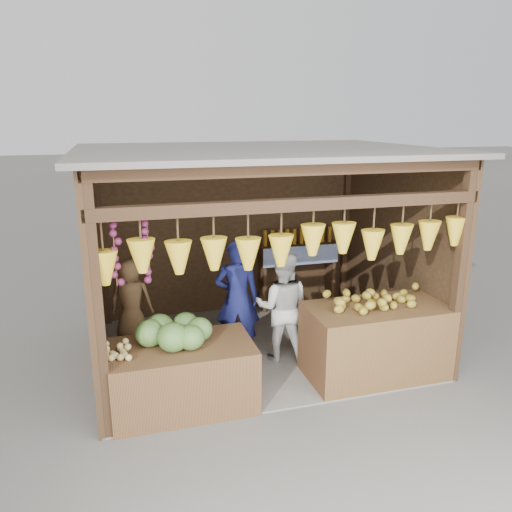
{
  "coord_description": "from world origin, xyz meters",
  "views": [
    {
      "loc": [
        -1.73,
        -5.91,
        3.01
      ],
      "look_at": [
        -0.05,
        -0.1,
        1.33
      ],
      "focal_mm": 35.0,
      "sensor_mm": 36.0,
      "label": 1
    }
  ],
  "objects": [
    {
      "name": "ground",
      "position": [
        0.0,
        0.0,
        0.0
      ],
      "size": [
        80.0,
        80.0,
        0.0
      ],
      "primitive_type": "plane",
      "color": "#514F49",
      "rests_on": "ground"
    },
    {
      "name": "stall_structure",
      "position": [
        -0.03,
        -0.04,
        1.67
      ],
      "size": [
        4.3,
        3.3,
        2.66
      ],
      "color": "slate",
      "rests_on": "ground"
    },
    {
      "name": "back_shelf",
      "position": [
        1.05,
        1.28,
        0.87
      ],
      "size": [
        1.25,
        0.32,
        1.32
      ],
      "color": "#382314",
      "rests_on": "ground"
    },
    {
      "name": "counter_left",
      "position": [
        -1.15,
        -1.1,
        0.35
      ],
      "size": [
        1.49,
        0.85,
        0.71
      ],
      "primitive_type": "cube",
      "color": "#452817",
      "rests_on": "ground"
    },
    {
      "name": "counter_right",
      "position": [
        1.15,
        -1.07,
        0.44
      ],
      "size": [
        1.64,
        0.85,
        0.89
      ],
      "primitive_type": "cube",
      "color": "#53321B",
      "rests_on": "ground"
    },
    {
      "name": "stool",
      "position": [
        -1.61,
        0.05,
        0.16
      ],
      "size": [
        0.33,
        0.33,
        0.31
      ],
      "primitive_type": "cube",
      "color": "black",
      "rests_on": "ground"
    },
    {
      "name": "man_standing",
      "position": [
        -0.3,
        -0.11,
        0.78
      ],
      "size": [
        0.64,
        0.5,
        1.56
      ],
      "primitive_type": "imported",
      "rotation": [
        0.0,
        0.0,
        2.89
      ],
      "color": "#14174B",
      "rests_on": "ground"
    },
    {
      "name": "woman_standing",
      "position": [
        0.22,
        -0.37,
        0.72
      ],
      "size": [
        0.85,
        0.77,
        1.43
      ],
      "primitive_type": "imported",
      "rotation": [
        0.0,
        0.0,
        2.75
      ],
      "color": "silver",
      "rests_on": "ground"
    },
    {
      "name": "vendor_seated",
      "position": [
        -1.61,
        0.05,
        0.84
      ],
      "size": [
        0.58,
        0.45,
        1.06
      ],
      "primitive_type": "imported",
      "rotation": [
        0.0,
        0.0,
        2.89
      ],
      "color": "brown",
      "rests_on": "stool"
    },
    {
      "name": "melon_pile",
      "position": [
        -1.16,
        -1.03,
        0.87
      ],
      "size": [
        1.0,
        0.5,
        0.32
      ],
      "primitive_type": null,
      "color": "#1A4B14",
      "rests_on": "counter_left"
    },
    {
      "name": "tanfruit_pile",
      "position": [
        -1.8,
        -1.17,
        0.77
      ],
      "size": [
        0.34,
        0.4,
        0.13
      ],
      "primitive_type": null,
      "color": "tan",
      "rests_on": "counter_left"
    },
    {
      "name": "mango_pile",
      "position": [
        1.2,
        -1.06,
        1.0
      ],
      "size": [
        1.4,
        0.64,
        0.22
      ],
      "primitive_type": null,
      "color": "#AC6A17",
      "rests_on": "counter_right"
    }
  ]
}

